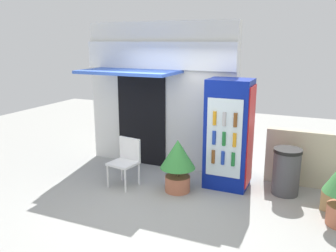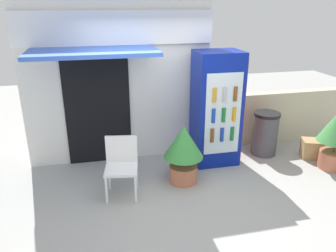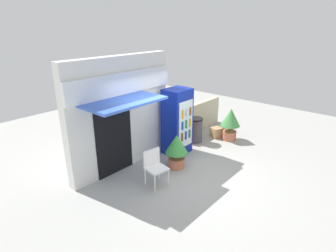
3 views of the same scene
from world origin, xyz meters
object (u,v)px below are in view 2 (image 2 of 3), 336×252
trash_bin (265,133)px  cardboard_box (312,149)px  plastic_chair (121,162)px  drink_cooler (217,109)px

trash_bin → cardboard_box: bearing=-23.2°
plastic_chair → cardboard_box: (3.55, 0.43, -0.34)m
plastic_chair → cardboard_box: bearing=6.9°
drink_cooler → trash_bin: (1.02, 0.06, -0.58)m
plastic_chair → trash_bin: (2.76, 0.77, -0.10)m
drink_cooler → cardboard_box: bearing=-8.7°
plastic_chair → trash_bin: bearing=15.6°
trash_bin → cardboard_box: size_ratio=2.35×
trash_bin → cardboard_box: 0.90m
drink_cooler → cardboard_box: drink_cooler is taller
drink_cooler → cardboard_box: size_ratio=5.65×
drink_cooler → plastic_chair: bearing=-157.8°
drink_cooler → cardboard_box: (1.82, -0.28, -0.82)m
drink_cooler → trash_bin: 1.18m
cardboard_box → trash_bin: bearing=156.8°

